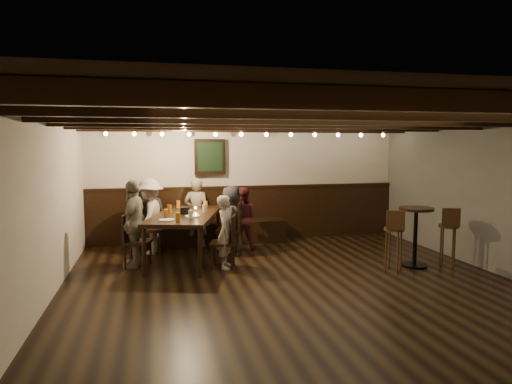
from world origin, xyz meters
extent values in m
plane|color=black|center=(0.00, 0.00, 0.00)|extent=(7.00, 7.00, 0.00)
plane|color=black|center=(0.00, 0.00, 2.40)|extent=(7.00, 7.00, 0.00)
plane|color=beige|center=(0.00, 3.50, 1.20)|extent=(6.50, 0.00, 6.50)
plane|color=#555553|center=(3.25, 0.00, 1.20)|extent=(0.00, 7.00, 7.00)
plane|color=beige|center=(-3.25, 0.00, 1.20)|extent=(0.00, 7.00, 7.00)
cube|color=black|center=(0.00, 3.46, 0.55)|extent=(6.50, 0.08, 1.10)
cube|color=black|center=(-0.80, 3.20, 0.23)|extent=(3.00, 0.45, 0.45)
cube|color=black|center=(-0.80, 3.40, 1.75)|extent=(0.62, 0.12, 0.72)
cube|color=black|center=(-0.80, 3.33, 1.75)|extent=(0.50, 0.02, 0.58)
cube|color=black|center=(0.00, -2.90, 2.31)|extent=(6.50, 0.10, 0.16)
cube|color=black|center=(0.00, -1.74, 2.31)|extent=(6.50, 0.10, 0.16)
cube|color=black|center=(0.00, -0.58, 2.31)|extent=(6.50, 0.10, 0.16)
cube|color=black|center=(0.00, 0.58, 2.31)|extent=(6.50, 0.10, 0.16)
cube|color=black|center=(0.00, 1.74, 2.31)|extent=(6.50, 0.10, 0.16)
cube|color=black|center=(0.00, 2.90, 2.31)|extent=(6.50, 0.10, 0.16)
sphere|color=#FFE099|center=(-2.75, 2.88, 2.19)|extent=(0.07, 0.07, 0.07)
sphere|color=#FFE099|center=(-1.38, 2.88, 2.19)|extent=(0.07, 0.07, 0.07)
sphere|color=#FFE099|center=(0.00, 2.88, 2.19)|extent=(0.07, 0.07, 0.07)
sphere|color=#FFE099|center=(1.38, 2.88, 2.19)|extent=(0.07, 0.07, 0.07)
sphere|color=#FFE099|center=(2.75, 2.88, 2.19)|extent=(0.07, 0.07, 0.07)
cube|color=black|center=(-1.40, 1.99, 0.78)|extent=(1.53, 2.36, 0.07)
cylinder|color=black|center=(-2.09, 1.12, 0.38)|extent=(0.07, 0.07, 0.75)
cylinder|color=black|center=(-1.54, 3.09, 0.38)|extent=(0.07, 0.07, 0.75)
cylinder|color=black|center=(-1.27, 0.89, 0.38)|extent=(0.07, 0.07, 0.75)
cylinder|color=black|center=(-0.72, 2.86, 0.38)|extent=(0.07, 0.07, 0.75)
cube|color=black|center=(-1.96, 2.61, 0.45)|extent=(0.54, 0.54, 0.05)
cube|color=black|center=(-2.15, 2.67, 0.72)|extent=(0.16, 0.43, 0.48)
cube|color=black|center=(-2.20, 1.75, 0.41)|extent=(0.49, 0.49, 0.05)
cube|color=black|center=(-2.37, 1.80, 0.65)|extent=(0.14, 0.39, 0.44)
cube|color=black|center=(-0.61, 2.23, 0.45)|extent=(0.54, 0.54, 0.05)
cube|color=black|center=(-0.42, 2.18, 0.72)|extent=(0.16, 0.43, 0.48)
cube|color=black|center=(-0.85, 1.37, 0.41)|extent=(0.48, 0.48, 0.05)
cube|color=black|center=(-0.68, 1.32, 0.65)|extent=(0.14, 0.39, 0.43)
imported|color=#232325|center=(-2.03, 3.10, 0.68)|extent=(0.75, 0.59, 1.36)
imported|color=gray|center=(-1.12, 3.00, 0.68)|extent=(0.56, 0.45, 1.36)
imported|color=#551D26|center=(-0.29, 2.61, 0.60)|extent=(0.68, 0.59, 1.19)
imported|color=#A3908A|center=(-2.00, 2.63, 0.69)|extent=(0.74, 1.00, 1.39)
imported|color=gray|center=(-2.25, 1.76, 0.72)|extent=(0.56, 0.90, 1.43)
imported|color=#252528|center=(-0.56, 2.22, 0.63)|extent=(0.55, 0.70, 1.26)
imported|color=#AE9D94|center=(-0.80, 1.35, 0.59)|extent=(0.39, 0.49, 1.19)
cylinder|color=#BF7219|center=(-1.48, 2.74, 0.89)|extent=(0.07, 0.07, 0.14)
cylinder|color=#BF7219|center=(-0.99, 2.55, 0.89)|extent=(0.07, 0.07, 0.14)
cylinder|color=#BF7219|center=(-1.67, 2.17, 0.89)|extent=(0.07, 0.07, 0.14)
cylinder|color=silver|center=(-1.06, 2.10, 0.89)|extent=(0.07, 0.07, 0.14)
cylinder|color=#BF7219|center=(-1.74, 1.62, 0.89)|extent=(0.07, 0.07, 0.14)
cylinder|color=silver|center=(-1.36, 1.41, 0.89)|extent=(0.07, 0.07, 0.14)
cylinder|color=#BF7219|center=(-1.57, 1.21, 0.89)|extent=(0.07, 0.07, 0.14)
cylinder|color=white|center=(-1.74, 1.36, 0.82)|extent=(0.24, 0.24, 0.01)
cylinder|color=white|center=(-1.31, 1.65, 0.82)|extent=(0.24, 0.24, 0.01)
cube|color=black|center=(-1.42, 1.94, 0.88)|extent=(0.15, 0.10, 0.12)
cylinder|color=beige|center=(-1.21, 2.25, 0.84)|extent=(0.05, 0.05, 0.05)
cylinder|color=black|center=(2.23, 0.75, 0.02)|extent=(0.41, 0.41, 0.04)
cylinder|color=black|center=(2.23, 0.75, 0.48)|extent=(0.06, 0.06, 0.92)
cylinder|color=black|center=(2.23, 0.75, 0.96)|extent=(0.55, 0.55, 0.05)
cylinder|color=#351E10|center=(1.73, 0.55, 0.68)|extent=(0.31, 0.31, 0.05)
cube|color=#351E10|center=(1.67, 0.41, 0.85)|extent=(0.26, 0.14, 0.29)
cylinder|color=#351E10|center=(2.73, 0.60, 0.68)|extent=(0.31, 0.31, 0.05)
cube|color=#351E10|center=(2.67, 0.46, 0.85)|extent=(0.26, 0.13, 0.29)
camera|label=1|loc=(-1.93, -5.82, 2.00)|focal=32.00mm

